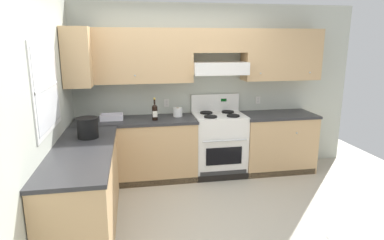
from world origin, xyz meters
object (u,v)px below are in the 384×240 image
bucket (88,127)px  paper_towel_roll (178,112)px  stove (219,144)px  bowl (112,118)px  wine_bottle (155,112)px

bucket → paper_towel_roll: (1.17, 0.92, -0.06)m
stove → bowl: bearing=178.0°
wine_bottle → paper_towel_roll: wine_bottle is taller
wine_bottle → paper_towel_roll: size_ratio=2.35×
bowl → paper_towel_roll: paper_towel_roll is taller
bowl → wine_bottle: bearing=-14.0°
wine_bottle → bowl: wine_bottle is taller
bowl → bucket: size_ratio=1.27×
bowl → bucket: 0.93m
stove → paper_towel_roll: bearing=172.4°
bucket → paper_towel_roll: bearing=38.1°
bowl → paper_towel_roll: bearing=1.7°
stove → bowl: stove is taller
wine_bottle → stove: bearing=5.6°
wine_bottle → bucket: 1.11m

